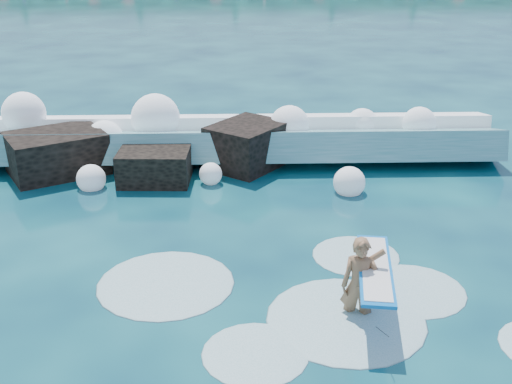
% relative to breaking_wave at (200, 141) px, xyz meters
% --- Properties ---
extents(ground, '(200.00, 200.00, 0.00)m').
position_rel_breaking_wave_xyz_m(ground, '(0.09, -7.83, -0.56)').
color(ground, '#072339').
rests_on(ground, ground).
extents(breaking_wave, '(18.59, 2.87, 1.60)m').
position_rel_breaking_wave_xyz_m(breaking_wave, '(0.00, 0.00, 0.00)').
color(breaking_wave, teal).
rests_on(breaking_wave, ground).
extents(rock_cluster, '(8.75, 3.46, 1.56)m').
position_rel_breaking_wave_xyz_m(rock_cluster, '(-1.59, -1.22, -0.06)').
color(rock_cluster, black).
rests_on(rock_cluster, ground).
extents(surfer_with_board, '(1.18, 3.06, 1.93)m').
position_rel_breaking_wave_xyz_m(surfer_with_board, '(3.50, -9.11, 0.15)').
color(surfer_with_board, '#8A5F40').
rests_on(surfer_with_board, ground).
extents(wave_spray, '(15.35, 4.48, 2.25)m').
position_rel_breaking_wave_xyz_m(wave_spray, '(-0.66, -0.25, 0.44)').
color(wave_spray, white).
rests_on(wave_spray, ground).
extents(surf_foam, '(9.35, 5.45, 0.15)m').
position_rel_breaking_wave_xyz_m(surf_foam, '(2.54, -8.66, -0.56)').
color(surf_foam, silver).
rests_on(surf_foam, ground).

